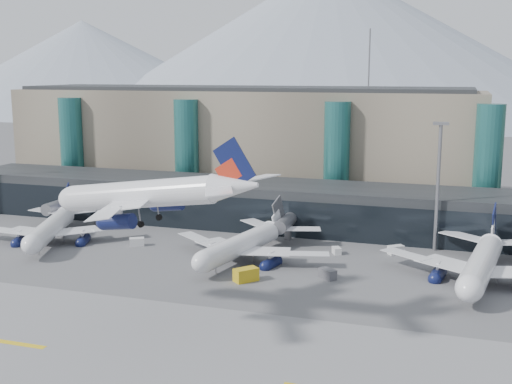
# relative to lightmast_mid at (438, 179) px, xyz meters

# --- Properties ---
(ground) EXTENTS (900.00, 900.00, 0.00)m
(ground) POSITION_rel_lightmast_mid_xyz_m (-30.00, -48.00, -14.42)
(ground) COLOR #515154
(ground) RESTS_ON ground
(runway_strip) EXTENTS (400.00, 40.00, 0.04)m
(runway_strip) POSITION_rel_lightmast_mid_xyz_m (-30.00, -63.00, -14.40)
(runway_strip) COLOR slate
(runway_strip) RESTS_ON ground
(runway_markings) EXTENTS (128.00, 1.00, 0.02)m
(runway_markings) POSITION_rel_lightmast_mid_xyz_m (-30.00, -63.00, -14.37)
(runway_markings) COLOR gold
(runway_markings) RESTS_ON ground
(concourse) EXTENTS (170.00, 27.00, 10.00)m
(concourse) POSITION_rel_lightmast_mid_xyz_m (-30.02, 9.73, -9.45)
(concourse) COLOR black
(concourse) RESTS_ON ground
(terminal_main) EXTENTS (130.00, 30.00, 31.00)m
(terminal_main) POSITION_rel_lightmast_mid_xyz_m (-55.00, 42.00, 1.03)
(terminal_main) COLOR gray
(terminal_main) RESTS_ON ground
(teal_towers) EXTENTS (116.40, 19.40, 46.00)m
(teal_towers) POSITION_rel_lightmast_mid_xyz_m (-44.99, 26.01, -0.41)
(teal_towers) COLOR #22615F
(teal_towers) RESTS_ON ground
(mountain_ridge) EXTENTS (910.00, 400.00, 110.00)m
(mountain_ridge) POSITION_rel_lightmast_mid_xyz_m (-14.03, 332.00, 31.33)
(mountain_ridge) COLOR gray
(mountain_ridge) RESTS_ON ground
(lightmast_mid) EXTENTS (3.00, 1.20, 25.60)m
(lightmast_mid) POSITION_rel_lightmast_mid_xyz_m (0.00, 0.00, 0.00)
(lightmast_mid) COLOR slate
(lightmast_mid) RESTS_ON ground
(hero_jet) EXTENTS (33.11, 33.36, 10.80)m
(hero_jet) POSITION_rel_lightmast_mid_xyz_m (-34.93, -50.89, 5.32)
(hero_jet) COLOR silver
(hero_jet) RESTS_ON ground
(jet_parked_left) EXTENTS (33.18, 35.29, 11.34)m
(jet_parked_left) POSITION_rel_lightmast_mid_xyz_m (-77.24, -15.65, -10.13)
(jet_parked_left) COLOR silver
(jet_parked_left) RESTS_ON ground
(jet_parked_mid) EXTENTS (34.23, 34.94, 11.25)m
(jet_parked_mid) POSITION_rel_lightmast_mid_xyz_m (-33.78, -15.61, -10.16)
(jet_parked_mid) COLOR silver
(jet_parked_mid) RESTS_ON ground
(jet_parked_right) EXTENTS (37.46, 37.62, 12.19)m
(jet_parked_right) POSITION_rel_lightmast_mid_xyz_m (8.75, -15.48, -9.81)
(jet_parked_right) COLOR silver
(jet_parked_right) RESTS_ON ground
(veh_a) EXTENTS (3.38, 2.87, 1.66)m
(veh_a) POSITION_rel_lightmast_mid_xyz_m (-58.23, -15.12, -13.59)
(veh_a) COLOR silver
(veh_a) RESTS_ON ground
(veh_b) EXTENTS (1.73, 2.52, 1.36)m
(veh_b) POSITION_rel_lightmast_mid_xyz_m (-36.67, -6.76, -13.74)
(veh_b) COLOR gold
(veh_b) RESTS_ON ground
(veh_c) EXTENTS (3.44, 3.25, 1.73)m
(veh_c) POSITION_rel_lightmast_mid_xyz_m (-16.76, -24.04, -13.56)
(veh_c) COLOR #4A4A4F
(veh_c) RESTS_ON ground
(veh_d) EXTENTS (3.34, 3.14, 1.71)m
(veh_d) POSITION_rel_lightmast_mid_xyz_m (-7.07, -5.15, -13.56)
(veh_d) COLOR silver
(veh_d) RESTS_ON ground
(veh_f) EXTENTS (2.14, 3.31, 1.72)m
(veh_f) POSITION_rel_lightmast_mid_xyz_m (-83.08, -8.07, -13.56)
(veh_f) COLOR #4A4A4F
(veh_f) RESTS_ON ground
(veh_g) EXTENTS (2.25, 2.67, 1.35)m
(veh_g) POSITION_rel_lightmast_mid_xyz_m (-18.14, -8.57, -13.74)
(veh_g) COLOR silver
(veh_g) RESTS_ON ground
(veh_h) EXTENTS (4.28, 4.49, 2.25)m
(veh_h) POSITION_rel_lightmast_mid_xyz_m (-29.79, -29.55, -13.29)
(veh_h) COLOR gold
(veh_h) RESTS_ON ground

